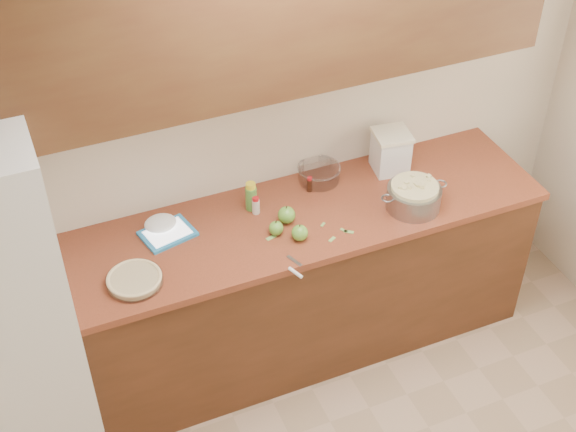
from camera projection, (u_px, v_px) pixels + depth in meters
name	position (u px, v px, depth m)	size (l,w,h in m)	color
room_shell	(459.00, 394.00, 2.65)	(3.60, 3.60, 3.60)	tan
counter_run	(287.00, 285.00, 4.23)	(2.64, 0.68, 0.92)	#552C18
upper_cabinets	(272.00, 11.00, 3.39)	(2.60, 0.34, 0.70)	#513318
pie	(134.00, 280.00, 3.58)	(0.26, 0.26, 0.04)	silver
colander	(414.00, 197.00, 3.97)	(0.36, 0.27, 0.14)	gray
flour_canister	(391.00, 151.00, 4.18)	(0.21, 0.21, 0.23)	white
tablet	(168.00, 234.00, 3.84)	(0.28, 0.23, 0.02)	#2883C0
paring_knife	(295.00, 271.00, 3.64)	(0.08, 0.17, 0.02)	gray
lemon_bottle	(251.00, 197.00, 3.95)	(0.06, 0.06, 0.16)	#4C8C38
cinnamon_shaker	(256.00, 206.00, 3.95)	(0.04, 0.04, 0.09)	beige
vanilla_bottle	(310.00, 184.00, 4.09)	(0.03, 0.03, 0.08)	black
mixing_bowl	(319.00, 173.00, 4.15)	(0.23, 0.23, 0.08)	silver
paper_towel	(160.00, 223.00, 3.86)	(0.16, 0.13, 0.07)	white
apple_left	(276.00, 228.00, 3.83)	(0.07, 0.07, 0.08)	#5C9630
apple_center	(287.00, 215.00, 3.89)	(0.09, 0.09, 0.10)	#5C9630
apple_front	(300.00, 233.00, 3.80)	(0.08, 0.08, 0.09)	#5C9630
peel_a	(332.00, 239.00, 3.82)	(0.04, 0.02, 0.00)	#7FAE54
peel_b	(271.00, 238.00, 3.83)	(0.05, 0.02, 0.00)	#7FAE54
peel_c	(323.00, 225.00, 3.90)	(0.03, 0.01, 0.00)	#7FAE54
peel_d	(349.00, 232.00, 3.86)	(0.05, 0.02, 0.00)	#7FAE54
peel_e	(344.00, 230.00, 3.87)	(0.04, 0.02, 0.00)	#7FAE54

